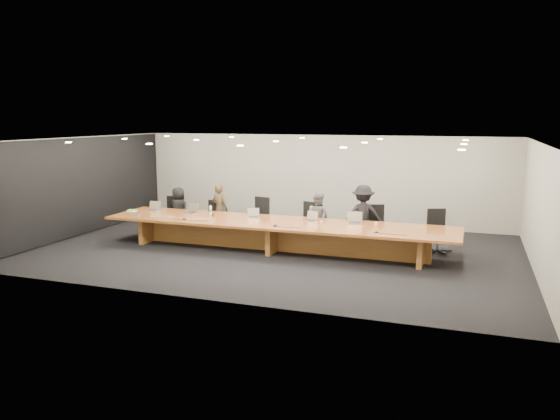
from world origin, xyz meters
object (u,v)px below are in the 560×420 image
(laptop_c, at_px, (253,213))
(paper_cup_far, at_px, (376,224))
(laptop_a, at_px, (153,206))
(laptop_d, at_px, (310,216))
(person_c, at_px, (318,218))
(chair_left, at_px, (214,217))
(person_a, at_px, (179,210))
(water_bottle, at_px, (210,211))
(mic_right, at_px, (376,232))
(amber_mug, at_px, (213,215))
(chair_right, at_px, (376,226))
(chair_mid_right, at_px, (306,222))
(mic_left, at_px, (184,219))
(chair_mid_left, at_px, (257,217))
(laptop_e, at_px, (355,218))
(conference_table, at_px, (276,231))
(mic_center, at_px, (275,225))
(paper_cup_near, at_px, (321,222))
(chair_far_left, at_px, (173,213))
(av_box, at_px, (137,215))
(chair_far_right, at_px, (438,231))
(person_b, at_px, (220,209))
(laptop_b, at_px, (190,208))

(laptop_c, bearing_deg, paper_cup_far, -23.50)
(laptop_a, xyz_separation_m, laptop_d, (4.61, -0.02, -0.01))
(laptop_a, bearing_deg, person_c, 7.41)
(chair_left, xyz_separation_m, laptop_c, (1.56, -0.84, 0.37))
(person_a, xyz_separation_m, water_bottle, (1.49, -0.88, 0.20))
(mic_right, bearing_deg, amber_mug, 171.87)
(chair_right, relative_size, laptop_d, 3.47)
(chair_left, distance_m, chair_mid_right, 2.77)
(amber_mug, xyz_separation_m, mic_left, (-0.51, -0.65, -0.03))
(chair_mid_left, xyz_separation_m, laptop_c, (0.26, -0.93, 0.29))
(chair_mid_right, distance_m, laptop_e, 1.70)
(conference_table, xyz_separation_m, laptop_c, (-0.77, 0.37, 0.35))
(mic_center, bearing_deg, paper_cup_near, 33.19)
(chair_mid_right, bearing_deg, person_c, 26.09)
(person_c, bearing_deg, paper_cup_far, 173.26)
(water_bottle, distance_m, paper_cup_far, 4.47)
(chair_far_left, xyz_separation_m, mic_center, (3.91, -1.83, 0.24))
(chair_mid_right, distance_m, water_bottle, 2.60)
(chair_left, xyz_separation_m, av_box, (-1.51, -1.61, 0.26))
(paper_cup_near, bearing_deg, chair_left, 162.46)
(chair_far_right, relative_size, person_a, 0.82)
(chair_mid_right, bearing_deg, chair_far_left, -163.31)
(laptop_d, relative_size, mic_center, 2.52)
(conference_table, bearing_deg, mic_left, -167.69)
(chair_far_left, distance_m, person_b, 1.58)
(chair_far_left, bearing_deg, laptop_d, -28.29)
(chair_mid_right, relative_size, person_a, 0.83)
(laptop_d, relative_size, paper_cup_near, 4.08)
(conference_table, distance_m, chair_far_left, 3.95)
(laptop_e, xyz_separation_m, paper_cup_near, (-0.77, -0.32, -0.11))
(chair_right, xyz_separation_m, laptop_e, (-0.39, -0.89, 0.34))
(chair_mid_right, bearing_deg, laptop_d, -48.94)
(laptop_e, xyz_separation_m, paper_cup_far, (0.55, -0.12, -0.10))
(laptop_b, bearing_deg, water_bottle, 13.44)
(laptop_e, bearing_deg, laptop_a, 166.82)
(chair_mid_left, bearing_deg, chair_right, 16.30)
(person_a, distance_m, paper_cup_far, 6.03)
(laptop_e, relative_size, mic_center, 2.93)
(laptop_e, distance_m, mic_center, 2.01)
(laptop_d, xyz_separation_m, av_box, (-4.61, -0.78, -0.11))
(laptop_b, bearing_deg, paper_cup_near, 11.74)
(chair_mid_left, distance_m, mic_left, 2.24)
(person_c, height_order, mic_center, person_c)
(person_b, relative_size, mic_center, 11.74)
(person_b, distance_m, laptop_e, 4.18)
(chair_far_left, bearing_deg, person_c, -17.82)
(chair_right, relative_size, paper_cup_far, 13.25)
(conference_table, height_order, chair_mid_right, chair_mid_right)
(laptop_b, height_order, amber_mug, laptop_b)
(laptop_b, bearing_deg, chair_mid_right, 30.38)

